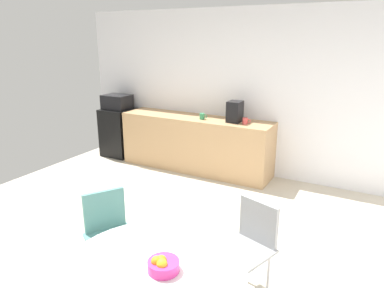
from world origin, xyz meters
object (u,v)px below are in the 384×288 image
(round_table, at_px, (154,283))
(fruit_bowl, at_px, (163,265))
(mini_fridge, at_px, (119,132))
(coffee_maker, at_px, (235,112))
(mug_green, at_px, (202,116))
(mug_white, at_px, (245,121))
(chair_teal, at_px, (108,226))
(microwave, at_px, (117,102))
(chair_gray, at_px, (251,238))

(round_table, relative_size, fruit_bowl, 5.92)
(mini_fridge, height_order, coffee_maker, coffee_maker)
(mug_green, bearing_deg, fruit_bowl, -66.85)
(fruit_bowl, height_order, mug_white, mug_white)
(fruit_bowl, relative_size, coffee_maker, 0.64)
(chair_teal, bearing_deg, coffee_maker, 89.15)
(mug_green, bearing_deg, mug_white, 1.86)
(chair_teal, bearing_deg, fruit_bowl, -29.72)
(mug_white, bearing_deg, mug_green, -178.14)
(microwave, xyz_separation_m, round_table, (3.14, -3.40, -0.40))
(fruit_bowl, bearing_deg, mug_white, 101.92)
(mug_white, xyz_separation_m, coffee_maker, (-0.20, 0.06, 0.11))
(microwave, bearing_deg, coffee_maker, 0.00)
(chair_teal, bearing_deg, microwave, 128.42)
(fruit_bowl, bearing_deg, round_table, 176.77)
(chair_gray, bearing_deg, mug_white, 112.01)
(mini_fridge, relative_size, mug_green, 6.83)
(mug_white, distance_m, coffee_maker, 0.23)
(microwave, xyz_separation_m, mug_white, (2.51, -0.06, -0.06))
(fruit_bowl, distance_m, mug_white, 3.42)
(round_table, xyz_separation_m, chair_gray, (0.33, 0.97, -0.09))
(mug_white, bearing_deg, chair_gray, -67.99)
(round_table, xyz_separation_m, fruit_bowl, (0.07, -0.00, 0.16))
(mug_green, bearing_deg, chair_teal, -80.32)
(chair_teal, xyz_separation_m, fruit_bowl, (0.95, -0.54, 0.26))
(microwave, distance_m, fruit_bowl, 4.69)
(microwave, height_order, round_table, microwave)
(chair_gray, relative_size, mug_green, 6.43)
(fruit_bowl, bearing_deg, chair_teal, 150.28)
(mini_fridge, xyz_separation_m, mug_white, (2.51, -0.06, 0.51))
(chair_gray, bearing_deg, coffee_maker, 115.43)
(round_table, distance_m, chair_gray, 1.03)
(mini_fridge, xyz_separation_m, fruit_bowl, (3.22, -3.40, 0.34))
(mini_fridge, bearing_deg, coffee_maker, 0.00)
(chair_gray, bearing_deg, mini_fridge, 144.99)
(round_table, bearing_deg, mini_fridge, 132.75)
(chair_teal, xyz_separation_m, coffee_maker, (0.04, 2.86, 0.54))
(chair_teal, height_order, coffee_maker, coffee_maker)
(mini_fridge, relative_size, chair_teal, 1.06)
(mini_fridge, bearing_deg, fruit_bowl, -46.62)
(chair_gray, xyz_separation_m, chair_teal, (-1.20, -0.43, 0.00))
(mini_fridge, xyz_separation_m, chair_gray, (3.47, -2.43, 0.08))
(microwave, bearing_deg, mug_white, -1.35)
(mini_fridge, bearing_deg, round_table, -47.25)
(fruit_bowl, height_order, coffee_maker, coffee_maker)
(coffee_maker, bearing_deg, mug_green, -170.97)
(round_table, height_order, mug_green, mug_green)
(chair_teal, height_order, mug_white, mug_white)
(fruit_bowl, bearing_deg, mug_green, 113.15)
(microwave, bearing_deg, chair_teal, -51.58)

